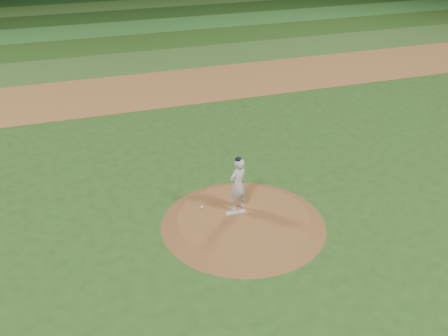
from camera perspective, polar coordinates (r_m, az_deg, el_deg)
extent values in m
plane|color=#2A551B|center=(16.81, 2.22, -6.40)|extent=(120.00, 120.00, 0.00)
cube|color=#A16532|center=(28.93, -7.82, 8.94)|extent=(70.00, 6.00, 0.02)
cube|color=#3A6725|center=(34.08, -9.79, 11.84)|extent=(70.00, 5.00, 0.02)
cube|color=#274E19|center=(38.86, -11.14, 13.79)|extent=(70.00, 5.00, 0.02)
cube|color=#32772B|center=(43.68, -12.21, 15.31)|extent=(70.00, 5.00, 0.02)
cube|color=#1F4416|center=(48.53, -13.08, 16.53)|extent=(70.00, 5.00, 0.02)
cube|color=#3D7028|center=(53.42, -13.80, 17.52)|extent=(70.00, 5.00, 0.02)
cone|color=brown|center=(16.74, 2.23, -6.05)|extent=(5.50, 5.50, 0.25)
cube|color=silver|center=(16.89, 1.32, -5.10)|extent=(0.69, 0.20, 0.03)
ellipsoid|color=white|center=(17.16, -2.56, -4.47)|extent=(0.11, 0.11, 0.06)
imported|color=silver|center=(16.60, 1.61, -1.90)|extent=(0.82, 0.69, 1.93)
ellipsoid|color=black|center=(16.14, 1.65, 0.98)|extent=(0.22, 0.22, 0.15)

